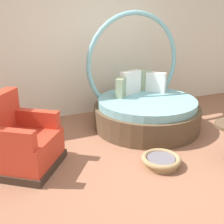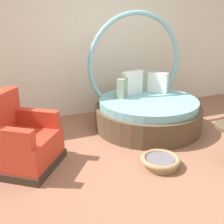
{
  "view_description": "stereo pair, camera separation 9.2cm",
  "coord_description": "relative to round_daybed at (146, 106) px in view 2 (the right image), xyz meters",
  "views": [
    {
      "loc": [
        -1.77,
        -2.73,
        1.86
      ],
      "look_at": [
        -0.31,
        0.58,
        0.55
      ],
      "focal_mm": 44.27,
      "sensor_mm": 36.0,
      "label": 1
    },
    {
      "loc": [
        -1.69,
        -2.77,
        1.86
      ],
      "look_at": [
        -0.31,
        0.58,
        0.55
      ],
      "focal_mm": 44.27,
      "sensor_mm": 36.0,
      "label": 2
    }
  ],
  "objects": [
    {
      "name": "pet_basket",
      "position": [
        -0.48,
        -1.28,
        -0.29
      ],
      "size": [
        0.51,
        0.51,
        0.13
      ],
      "color": "#9E7F56",
      "rests_on": "ground_plane"
    },
    {
      "name": "red_armchair",
      "position": [
        -2.12,
        -0.59,
        -0.03
      ],
      "size": [
        1.12,
        1.12,
        0.94
      ],
      "color": "#38281E",
      "rests_on": "ground_plane"
    },
    {
      "name": "round_daybed",
      "position": [
        0.0,
        0.0,
        0.0
      ],
      "size": [
        1.79,
        1.79,
        1.9
      ],
      "color": "brown",
      "rests_on": "ground_plane"
    },
    {
      "name": "back_wall",
      "position": [
        -0.55,
        1.06,
        1.12
      ],
      "size": [
        8.0,
        0.12,
        2.96
      ],
      "primitive_type": "cube",
      "color": "silver",
      "rests_on": "ground_plane"
    },
    {
      "name": "ground_plane",
      "position": [
        -0.55,
        -1.14,
        -0.37
      ],
      "size": [
        8.0,
        8.0,
        0.02
      ],
      "primitive_type": "cube",
      "color": "#936047"
    }
  ]
}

